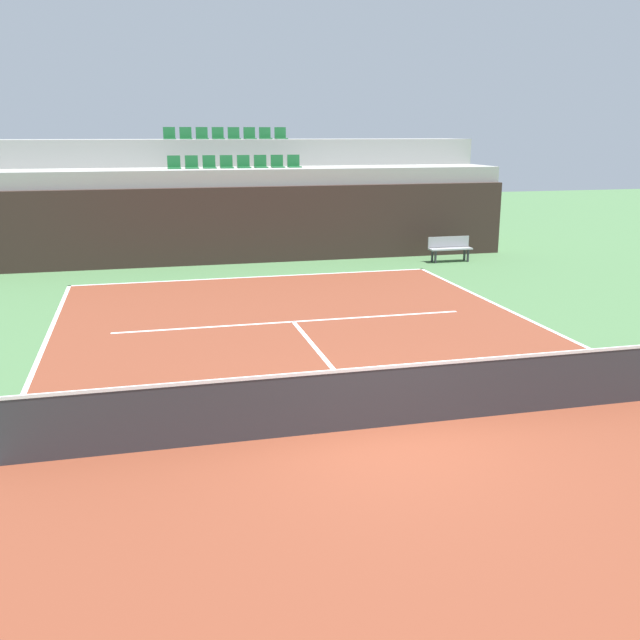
# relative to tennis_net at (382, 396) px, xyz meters

# --- Properties ---
(ground_plane) EXTENTS (80.00, 80.00, 0.00)m
(ground_plane) POSITION_rel_tennis_net_xyz_m (0.00, 0.00, -0.51)
(ground_plane) COLOR #477042
(court_surface) EXTENTS (11.00, 24.00, 0.01)m
(court_surface) POSITION_rel_tennis_net_xyz_m (0.00, 0.00, -0.50)
(court_surface) COLOR brown
(court_surface) RESTS_ON ground_plane
(baseline_far) EXTENTS (11.00, 0.10, 0.00)m
(baseline_far) POSITION_rel_tennis_net_xyz_m (0.00, 11.95, -0.50)
(baseline_far) COLOR white
(baseline_far) RESTS_ON court_surface
(service_line_far) EXTENTS (8.26, 0.10, 0.00)m
(service_line_far) POSITION_rel_tennis_net_xyz_m (0.00, 6.40, -0.50)
(service_line_far) COLOR white
(service_line_far) RESTS_ON court_surface
(centre_service_line) EXTENTS (0.10, 6.40, 0.00)m
(centre_service_line) POSITION_rel_tennis_net_xyz_m (0.00, 3.20, -0.50)
(centre_service_line) COLOR white
(centre_service_line) RESTS_ON court_surface
(back_wall) EXTENTS (18.90, 0.30, 2.56)m
(back_wall) POSITION_rel_tennis_net_xyz_m (0.00, 14.56, 0.77)
(back_wall) COLOR #33231E
(back_wall) RESTS_ON ground_plane
(stands_tier_lower) EXTENTS (18.90, 2.40, 3.11)m
(stands_tier_lower) POSITION_rel_tennis_net_xyz_m (0.00, 15.91, 1.05)
(stands_tier_lower) COLOR #9E9E99
(stands_tier_lower) RESTS_ON ground_plane
(stands_tier_upper) EXTENTS (18.90, 2.40, 4.07)m
(stands_tier_upper) POSITION_rel_tennis_net_xyz_m (0.00, 18.31, 1.53)
(stands_tier_upper) COLOR #9E9E99
(stands_tier_upper) RESTS_ON ground_plane
(seating_row_lower) EXTENTS (4.63, 0.44, 0.44)m
(seating_row_lower) POSITION_rel_tennis_net_xyz_m (-0.00, 16.00, 2.73)
(seating_row_lower) COLOR #1E6633
(seating_row_lower) RESTS_ON stands_tier_lower
(seating_row_upper) EXTENTS (4.63, 0.44, 0.44)m
(seating_row_upper) POSITION_rel_tennis_net_xyz_m (-0.00, 18.40, 3.69)
(seating_row_upper) COLOR #1E6633
(seating_row_upper) RESTS_ON stands_tier_upper
(tennis_net) EXTENTS (11.08, 0.08, 1.07)m
(tennis_net) POSITION_rel_tennis_net_xyz_m (0.00, 0.00, 0.00)
(tennis_net) COLOR black
(tennis_net) RESTS_ON court_surface
(player_bench) EXTENTS (1.50, 0.40, 0.85)m
(player_bench) POSITION_rel_tennis_net_xyz_m (6.92, 13.11, -0.00)
(player_bench) COLOR #99999E
(player_bench) RESTS_ON ground_plane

